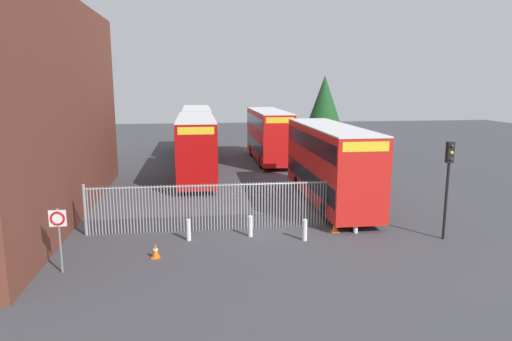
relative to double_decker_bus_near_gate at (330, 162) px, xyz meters
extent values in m
plane|color=#3D3D42|center=(-4.14, 4.08, -2.42)|extent=(100.00, 100.00, 0.00)
cylinder|color=gray|center=(-12.37, -3.92, -1.32)|extent=(0.06, 0.06, 2.20)
cylinder|color=gray|center=(-12.23, -3.92, -1.32)|extent=(0.06, 0.06, 2.20)
cylinder|color=gray|center=(-12.09, -3.92, -1.32)|extent=(0.06, 0.06, 2.20)
cylinder|color=gray|center=(-11.95, -3.92, -1.32)|extent=(0.06, 0.06, 2.20)
cylinder|color=gray|center=(-11.81, -3.92, -1.32)|extent=(0.06, 0.06, 2.20)
cylinder|color=gray|center=(-11.67, -3.92, -1.32)|extent=(0.06, 0.06, 2.20)
cylinder|color=gray|center=(-11.53, -3.92, -1.32)|extent=(0.06, 0.06, 2.20)
cylinder|color=gray|center=(-11.39, -3.92, -1.32)|extent=(0.06, 0.06, 2.20)
cylinder|color=gray|center=(-11.25, -3.92, -1.32)|extent=(0.06, 0.06, 2.20)
cylinder|color=gray|center=(-11.11, -3.92, -1.32)|extent=(0.06, 0.06, 2.20)
cylinder|color=gray|center=(-10.96, -3.92, -1.32)|extent=(0.06, 0.06, 2.20)
cylinder|color=gray|center=(-10.82, -3.92, -1.32)|extent=(0.06, 0.06, 2.20)
cylinder|color=gray|center=(-10.68, -3.92, -1.32)|extent=(0.06, 0.06, 2.20)
cylinder|color=gray|center=(-10.54, -3.92, -1.32)|extent=(0.06, 0.06, 2.20)
cylinder|color=gray|center=(-10.40, -3.92, -1.32)|extent=(0.06, 0.06, 2.20)
cylinder|color=gray|center=(-10.26, -3.92, -1.32)|extent=(0.06, 0.06, 2.20)
cylinder|color=gray|center=(-10.12, -3.92, -1.32)|extent=(0.06, 0.06, 2.20)
cylinder|color=gray|center=(-9.98, -3.92, -1.32)|extent=(0.06, 0.06, 2.20)
cylinder|color=gray|center=(-9.84, -3.92, -1.32)|extent=(0.06, 0.06, 2.20)
cylinder|color=gray|center=(-9.70, -3.92, -1.32)|extent=(0.06, 0.06, 2.20)
cylinder|color=gray|center=(-9.56, -3.92, -1.32)|extent=(0.06, 0.06, 2.20)
cylinder|color=gray|center=(-9.42, -3.92, -1.32)|extent=(0.06, 0.06, 2.20)
cylinder|color=gray|center=(-9.28, -3.92, -1.32)|extent=(0.06, 0.06, 2.20)
cylinder|color=gray|center=(-9.14, -3.92, -1.32)|extent=(0.06, 0.06, 2.20)
cylinder|color=gray|center=(-9.00, -3.92, -1.32)|extent=(0.06, 0.06, 2.20)
cylinder|color=gray|center=(-8.86, -3.92, -1.32)|extent=(0.06, 0.06, 2.20)
cylinder|color=gray|center=(-8.72, -3.92, -1.32)|extent=(0.06, 0.06, 2.20)
cylinder|color=gray|center=(-8.58, -3.92, -1.32)|extent=(0.06, 0.06, 2.20)
cylinder|color=gray|center=(-8.44, -3.92, -1.32)|extent=(0.06, 0.06, 2.20)
cylinder|color=gray|center=(-8.30, -3.92, -1.32)|extent=(0.06, 0.06, 2.20)
cylinder|color=gray|center=(-8.16, -3.92, -1.32)|extent=(0.06, 0.06, 2.20)
cylinder|color=gray|center=(-8.02, -3.92, -1.32)|extent=(0.06, 0.06, 2.20)
cylinder|color=gray|center=(-7.88, -3.92, -1.32)|extent=(0.06, 0.06, 2.20)
cylinder|color=gray|center=(-7.74, -3.92, -1.32)|extent=(0.06, 0.06, 2.20)
cylinder|color=gray|center=(-7.60, -3.92, -1.32)|extent=(0.06, 0.06, 2.20)
cylinder|color=gray|center=(-7.46, -3.92, -1.32)|extent=(0.06, 0.06, 2.20)
cylinder|color=gray|center=(-7.32, -3.92, -1.32)|extent=(0.06, 0.06, 2.20)
cylinder|color=gray|center=(-7.18, -3.92, -1.32)|extent=(0.06, 0.06, 2.20)
cylinder|color=gray|center=(-7.04, -3.92, -1.32)|extent=(0.06, 0.06, 2.20)
cylinder|color=gray|center=(-6.90, -3.92, -1.32)|extent=(0.06, 0.06, 2.20)
cylinder|color=gray|center=(-6.76, -3.92, -1.32)|extent=(0.06, 0.06, 2.20)
cylinder|color=gray|center=(-6.62, -3.92, -1.32)|extent=(0.06, 0.06, 2.20)
cylinder|color=gray|center=(-6.48, -3.92, -1.32)|extent=(0.06, 0.06, 2.20)
cylinder|color=gray|center=(-6.34, -3.92, -1.32)|extent=(0.06, 0.06, 2.20)
cylinder|color=gray|center=(-6.20, -3.92, -1.32)|extent=(0.06, 0.06, 2.20)
cylinder|color=gray|center=(-6.06, -3.92, -1.32)|extent=(0.06, 0.06, 2.20)
cylinder|color=gray|center=(-5.92, -3.92, -1.32)|extent=(0.06, 0.06, 2.20)
cylinder|color=gray|center=(-5.78, -3.92, -1.32)|extent=(0.06, 0.06, 2.20)
cylinder|color=gray|center=(-5.64, -3.92, -1.32)|extent=(0.06, 0.06, 2.20)
cylinder|color=gray|center=(-5.50, -3.92, -1.32)|extent=(0.06, 0.06, 2.20)
cylinder|color=gray|center=(-5.36, -3.92, -1.32)|extent=(0.06, 0.06, 2.20)
cylinder|color=gray|center=(-5.22, -3.92, -1.32)|extent=(0.06, 0.06, 2.20)
cylinder|color=gray|center=(-5.08, -3.92, -1.32)|extent=(0.06, 0.06, 2.20)
cylinder|color=gray|center=(-4.94, -3.92, -1.32)|extent=(0.06, 0.06, 2.20)
cylinder|color=gray|center=(-4.80, -3.92, -1.32)|extent=(0.06, 0.06, 2.20)
cylinder|color=gray|center=(-4.66, -3.92, -1.32)|extent=(0.06, 0.06, 2.20)
cylinder|color=gray|center=(-4.52, -3.92, -1.32)|extent=(0.06, 0.06, 2.20)
cylinder|color=gray|center=(-4.38, -3.92, -1.32)|extent=(0.06, 0.06, 2.20)
cylinder|color=gray|center=(-4.24, -3.92, -1.32)|extent=(0.06, 0.06, 2.20)
cylinder|color=gray|center=(-4.10, -3.92, -1.32)|extent=(0.06, 0.06, 2.20)
cylinder|color=gray|center=(-3.96, -3.92, -1.32)|extent=(0.06, 0.06, 2.20)
cylinder|color=gray|center=(-3.82, -3.92, -1.32)|extent=(0.06, 0.06, 2.20)
cylinder|color=gray|center=(-3.68, -3.92, -1.32)|extent=(0.06, 0.06, 2.20)
cylinder|color=gray|center=(-3.54, -3.92, -1.32)|extent=(0.06, 0.06, 2.20)
cylinder|color=gray|center=(-3.40, -3.92, -1.32)|extent=(0.06, 0.06, 2.20)
cylinder|color=gray|center=(-3.26, -3.92, -1.32)|extent=(0.06, 0.06, 2.20)
cylinder|color=gray|center=(-3.12, -3.92, -1.32)|extent=(0.06, 0.06, 2.20)
cylinder|color=gray|center=(-2.98, -3.92, -1.32)|extent=(0.06, 0.06, 2.20)
cylinder|color=gray|center=(-2.84, -3.92, -1.32)|extent=(0.06, 0.06, 2.20)
cylinder|color=gray|center=(-2.70, -3.92, -1.32)|extent=(0.06, 0.06, 2.20)
cylinder|color=gray|center=(-2.56, -3.92, -1.32)|extent=(0.06, 0.06, 2.20)
cylinder|color=gray|center=(-2.42, -3.92, -1.32)|extent=(0.06, 0.06, 2.20)
cylinder|color=gray|center=(-2.28, -3.92, -1.32)|extent=(0.06, 0.06, 2.20)
cylinder|color=gray|center=(-2.14, -3.92, -1.32)|extent=(0.06, 0.06, 2.20)
cylinder|color=gray|center=(-2.00, -3.92, -1.32)|extent=(0.06, 0.06, 2.20)
cylinder|color=gray|center=(-1.86, -3.92, -1.32)|extent=(0.06, 0.06, 2.20)
cylinder|color=gray|center=(-1.72, -3.92, -1.32)|extent=(0.06, 0.06, 2.20)
cylinder|color=gray|center=(-1.58, -3.92, -1.32)|extent=(0.06, 0.06, 2.20)
cylinder|color=gray|center=(-1.44, -3.92, -1.32)|extent=(0.06, 0.06, 2.20)
cylinder|color=gray|center=(-1.30, -3.92, -1.32)|extent=(0.06, 0.06, 2.20)
cylinder|color=gray|center=(-1.16, -3.92, -1.32)|extent=(0.06, 0.06, 2.20)
cylinder|color=gray|center=(-1.02, -3.92, -1.32)|extent=(0.06, 0.06, 2.20)
cylinder|color=gray|center=(-0.88, -3.92, -1.32)|extent=(0.06, 0.06, 2.20)
cylinder|color=gray|center=(-0.74, -3.92, -1.32)|extent=(0.06, 0.06, 2.20)
cylinder|color=gray|center=(-0.60, -3.92, -1.32)|extent=(0.06, 0.06, 2.20)
cylinder|color=gray|center=(-0.46, -3.92, -1.32)|extent=(0.06, 0.06, 2.20)
cylinder|color=gray|center=(-0.32, -3.92, -1.32)|extent=(0.06, 0.06, 2.20)
cylinder|color=gray|center=(-0.18, -3.92, -1.32)|extent=(0.06, 0.06, 2.20)
cylinder|color=gray|center=(-0.04, -3.92, -1.32)|extent=(0.06, 0.06, 2.20)
cylinder|color=gray|center=(0.10, -3.92, -1.32)|extent=(0.06, 0.06, 2.20)
cylinder|color=gray|center=(0.24, -3.92, -1.32)|extent=(0.06, 0.06, 2.20)
cylinder|color=gray|center=(0.38, -3.92, -1.32)|extent=(0.06, 0.06, 2.20)
cylinder|color=gray|center=(0.52, -3.92, -1.32)|extent=(0.06, 0.06, 2.20)
cylinder|color=gray|center=(0.66, -3.92, -1.32)|extent=(0.06, 0.06, 2.20)
cylinder|color=gray|center=(0.80, -3.92, -1.32)|extent=(0.06, 0.06, 2.20)
cylinder|color=gray|center=(0.94, -3.92, -1.32)|extent=(0.06, 0.06, 2.20)
cylinder|color=gray|center=(1.08, -3.92, -1.32)|extent=(0.06, 0.06, 2.20)
cylinder|color=gray|center=(-5.64, -3.92, -0.30)|extent=(13.44, 0.07, 0.07)
cylinder|color=gray|center=(-12.37, -3.92, -1.25)|extent=(0.14, 0.14, 2.35)
cylinder|color=gray|center=(1.08, -3.92, -1.25)|extent=(0.14, 0.14, 2.35)
cube|color=red|center=(0.00, 0.01, -0.07)|extent=(2.50, 10.80, 4.00)
cube|color=black|center=(0.00, 0.01, -0.87)|extent=(2.54, 10.37, 0.90)
cube|color=black|center=(0.00, 0.01, 1.13)|extent=(2.54, 10.37, 0.90)
cube|color=yellow|center=(0.00, -5.34, 1.58)|extent=(2.12, 0.12, 0.44)
cube|color=silver|center=(0.00, 0.01, 1.96)|extent=(2.50, 10.80, 0.08)
cylinder|color=black|center=(-1.10, -3.34, -1.90)|extent=(0.30, 1.04, 1.04)
cylinder|color=black|center=(1.10, -3.34, -1.90)|extent=(0.30, 1.04, 1.04)
cylinder|color=black|center=(-1.10, 2.98, -1.90)|extent=(0.30, 1.04, 1.04)
cylinder|color=black|center=(1.10, 2.98, -1.90)|extent=(0.30, 1.04, 1.04)
cube|color=#B70C0C|center=(-7.37, 7.78, -0.07)|extent=(2.50, 10.80, 4.00)
cube|color=black|center=(-7.37, 7.78, -0.87)|extent=(2.54, 10.37, 0.90)
cube|color=black|center=(-7.37, 7.78, 1.13)|extent=(2.54, 10.37, 0.90)
cube|color=yellow|center=(-7.37, 2.43, 1.58)|extent=(2.12, 0.12, 0.44)
cube|color=silver|center=(-7.37, 7.78, 1.96)|extent=(2.50, 10.80, 0.08)
cylinder|color=black|center=(-8.47, 4.44, -1.90)|extent=(0.30, 1.04, 1.04)
cylinder|color=black|center=(-6.27, 4.44, -1.90)|extent=(0.30, 1.04, 1.04)
cylinder|color=black|center=(-8.47, 10.75, -1.90)|extent=(0.30, 1.04, 1.04)
cylinder|color=black|center=(-6.27, 10.75, -1.90)|extent=(0.30, 1.04, 1.04)
cube|color=red|center=(-1.13, 14.65, -0.07)|extent=(2.50, 10.80, 4.00)
cube|color=black|center=(-1.13, 14.65, -0.87)|extent=(2.54, 10.37, 0.90)
cube|color=black|center=(-1.13, 14.65, 1.13)|extent=(2.54, 10.37, 0.90)
cube|color=yellow|center=(-1.13, 9.30, 1.58)|extent=(2.12, 0.12, 0.44)
cube|color=silver|center=(-1.13, 14.65, 1.96)|extent=(2.50, 10.80, 0.08)
cylinder|color=black|center=(-2.23, 11.30, -1.90)|extent=(0.30, 1.04, 1.04)
cylinder|color=black|center=(-0.03, 11.30, -1.90)|extent=(0.30, 1.04, 1.04)
cylinder|color=black|center=(-2.23, 17.62, -1.90)|extent=(0.30, 1.04, 1.04)
cylinder|color=black|center=(-0.03, 17.62, -1.90)|extent=(0.30, 1.04, 1.04)
cube|color=red|center=(-7.26, 19.64, -0.07)|extent=(2.50, 10.80, 4.00)
cube|color=black|center=(-7.26, 19.64, -0.87)|extent=(2.54, 10.37, 0.90)
cube|color=black|center=(-7.26, 19.64, 1.13)|extent=(2.54, 10.37, 0.90)
cube|color=yellow|center=(-7.26, 14.29, 1.58)|extent=(2.12, 0.12, 0.44)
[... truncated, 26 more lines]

